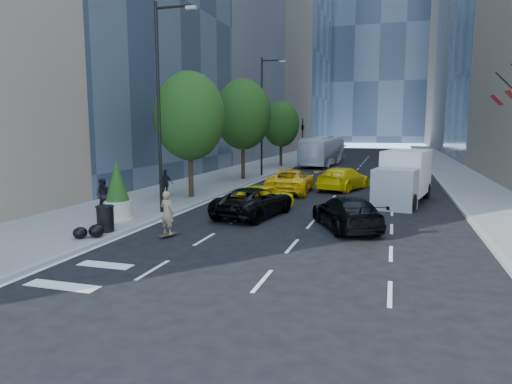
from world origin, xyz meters
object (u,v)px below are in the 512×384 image
(black_sedan_mercedes, at_px, (346,212))
(planter_shrub, at_px, (117,192))
(skateboarder, at_px, (167,216))
(city_bus, at_px, (323,151))
(trash_can, at_px, (105,219))
(black_sedan_lincoln, at_px, (254,202))
(box_truck, at_px, (404,177))

(black_sedan_mercedes, relative_size, planter_shrub, 1.79)
(skateboarder, distance_m, black_sedan_mercedes, 7.55)
(city_bus, distance_m, trash_can, 36.23)
(black_sedan_lincoln, distance_m, black_sedan_mercedes, 4.86)
(black_sedan_lincoln, bearing_deg, box_truck, -126.88)
(trash_can, distance_m, planter_shrub, 2.31)
(trash_can, bearing_deg, planter_shrub, 110.09)
(city_bus, bearing_deg, black_sedan_mercedes, -75.79)
(black_sedan_lincoln, xyz_separation_m, box_truck, (7.06, 6.28, 0.81))
(black_sedan_lincoln, bearing_deg, skateboarder, 79.54)
(city_bus, height_order, planter_shrub, city_bus)
(black_sedan_mercedes, bearing_deg, city_bus, -104.15)
(black_sedan_mercedes, xyz_separation_m, box_truck, (2.44, 7.79, 0.81))
(city_bus, height_order, box_truck, city_bus)
(black_sedan_mercedes, distance_m, trash_can, 10.04)
(skateboarder, distance_m, black_sedan_lincoln, 5.47)
(black_sedan_mercedes, distance_m, planter_shrub, 10.18)
(black_sedan_lincoln, bearing_deg, city_bus, -76.28)
(trash_can, bearing_deg, skateboarder, 9.64)
(black_sedan_lincoln, distance_m, planter_shrub, 6.42)
(planter_shrub, bearing_deg, black_sedan_mercedes, 11.11)
(black_sedan_lincoln, bearing_deg, trash_can, 61.60)
(black_sedan_mercedes, height_order, planter_shrub, planter_shrub)
(skateboarder, distance_m, planter_shrub, 3.72)
(black_sedan_mercedes, relative_size, city_bus, 0.42)
(skateboarder, distance_m, box_truck, 14.56)
(planter_shrub, bearing_deg, trash_can, -69.91)
(box_truck, bearing_deg, trash_can, -123.01)
(black_sedan_mercedes, height_order, city_bus, city_bus)
(trash_can, xyz_separation_m, planter_shrub, (-0.75, 2.04, 0.80))
(trash_can, height_order, planter_shrub, planter_shrub)
(city_bus, distance_m, planter_shrub, 34.27)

